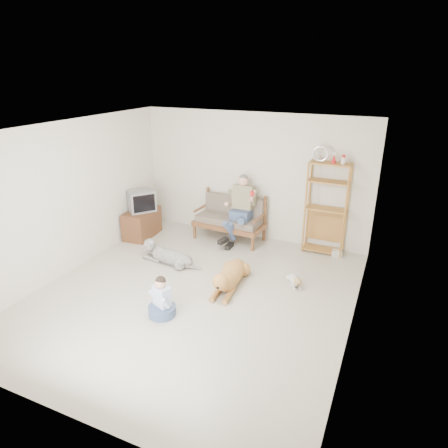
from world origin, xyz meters
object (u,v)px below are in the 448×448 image
at_px(loveseat, 230,217).
at_px(etagere, 326,208).
at_px(tv_stand, 142,223).
at_px(golden_retriever, 229,276).

xyz_separation_m(loveseat, etagere, (1.99, 0.13, 0.47)).
bearing_deg(etagere, tv_stand, -168.06).
bearing_deg(tv_stand, etagere, 8.21).
bearing_deg(loveseat, etagere, 7.83).
relative_size(loveseat, golden_retriever, 1.00).
distance_m(etagere, tv_stand, 3.98).
bearing_deg(tv_stand, golden_retriever, -28.81).
xyz_separation_m(etagere, golden_retriever, (-1.19, -2.05, -0.76)).
bearing_deg(loveseat, golden_retriever, -63.28).
height_order(loveseat, golden_retriever, loveseat).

